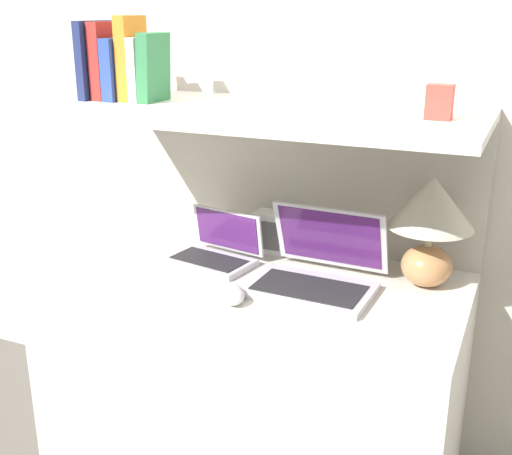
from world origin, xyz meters
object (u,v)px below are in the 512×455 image
Objects in this scene: book_orange at (132,59)px; book_white at (143,70)px; book_red at (107,61)px; book_blue at (120,69)px; router_box at (271,232)px; book_green at (154,68)px; computer_mouse at (233,295)px; laptop_large at (317,272)px; shelf_gadget at (440,102)px; table_lamp at (431,217)px; book_navy at (96,60)px; laptop_small at (216,252)px.

book_orange is 0.05m from book_white.
book_blue is at bearing -0.00° from book_red.
router_box is 0.65m from book_green.
router_box is 0.76m from book_red.
computer_mouse is 0.50× the size of book_orange.
shelf_gadget is (0.30, 0.05, 0.50)m from laptop_large.
book_red is 1.03m from shelf_gadget.
router_box is 0.71m from book_blue.
book_white is 0.89m from shelf_gadget.
shelf_gadget is (0.89, 0.00, -0.05)m from book_white.
book_green is at bearing 0.00° from book_blue.
book_red is 1.25× the size of book_blue.
book_navy is (-1.06, -0.09, 0.41)m from table_lamp.
book_green is (-0.84, -0.09, 0.40)m from table_lamp.
router_box is (-0.52, 0.08, -0.14)m from table_lamp.
book_white is (0.04, -0.00, -0.03)m from book_orange.
book_blue is (-0.44, -0.17, 0.53)m from router_box.
shelf_gadget is at bearing -0.00° from book_red.
table_lamp reaches higher than router_box.
book_red is at bearing 180.00° from book_white.
book_red is 0.14m from book_white.
laptop_small is at bearing 1.32° from book_orange.
shelf_gadget is at bearing -0.55° from laptop_small.
shelf_gadget is (0.01, -0.09, 0.34)m from table_lamp.
laptop_large is 2.87× the size of computer_mouse.
book_orange reaches higher than book_red.
table_lamp is 2.41× the size of router_box.
book_orange is at bearing 0.00° from book_navy.
computer_mouse is 0.53× the size of book_red.
router_box is 0.58× the size of book_navy.
laptop_large is 1.23× the size of laptop_small.
book_red is at bearing -160.77° from router_box.
book_green is at bearing -178.16° from laptop_small.
book_orange reaches higher than book_navy.
book_navy reaches higher than computer_mouse.
table_lamp is 1.05m from book_blue.
book_orange is at bearing 180.00° from book_white.
book_blue is 0.91× the size of book_green.
book_red is at bearing 0.00° from book_navy.
laptop_large is 0.26m from computer_mouse.
book_orange is 0.93m from shelf_gadget.
computer_mouse is at bearing -53.68° from laptop_small.
table_lamp is 0.61m from computer_mouse.
book_blue is (-0.68, 0.05, 0.55)m from laptop_large.
book_white reaches higher than shelf_gadget.
laptop_large is at bearing -4.81° from book_white.
book_red is 2.64× the size of shelf_gadget.
book_navy is 0.13m from book_orange.
book_white is at bearing -173.87° from table_lamp.
book_green is (-0.55, 0.05, 0.56)m from laptop_large.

